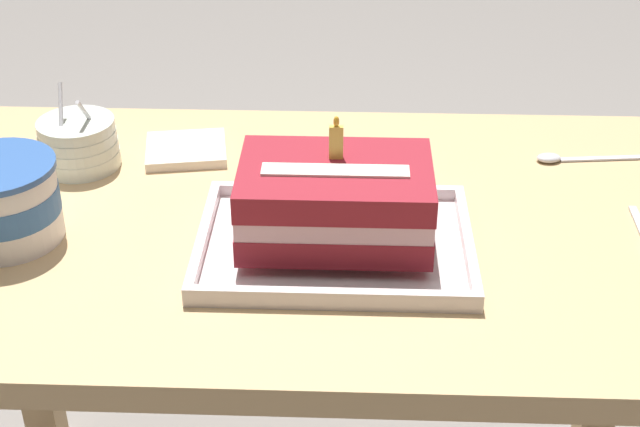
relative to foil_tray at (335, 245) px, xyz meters
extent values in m
cube|color=tan|center=(-0.04, 0.07, -0.02)|extent=(1.17, 0.66, 0.04)
cube|color=tan|center=(-0.56, 0.34, -0.38)|extent=(0.06, 0.06, 0.68)
cube|color=tan|center=(0.48, 0.34, -0.38)|extent=(0.06, 0.06, 0.68)
cube|color=silver|center=(0.00, 0.00, 0.00)|extent=(0.34, 0.25, 0.01)
cube|color=silver|center=(0.00, -0.12, 0.01)|extent=(0.34, 0.01, 0.02)
cube|color=silver|center=(0.00, 0.12, 0.01)|extent=(0.34, 0.01, 0.02)
cube|color=silver|center=(-0.16, 0.00, 0.01)|extent=(0.01, 0.22, 0.02)
cube|color=silver|center=(0.16, 0.00, 0.01)|extent=(0.01, 0.22, 0.02)
cube|color=maroon|center=(0.00, 0.00, 0.03)|extent=(0.23, 0.16, 0.03)
cube|color=beige|center=(0.00, 0.00, 0.06)|extent=(0.23, 0.16, 0.02)
cube|color=maroon|center=(0.00, 0.00, 0.09)|extent=(0.23, 0.16, 0.03)
cube|color=silver|center=(0.00, -0.01, 0.11)|extent=(0.17, 0.03, 0.00)
cube|color=#EFC64C|center=(0.00, 0.02, 0.13)|extent=(0.02, 0.01, 0.04)
ellipsoid|color=yellow|center=(0.00, 0.02, 0.16)|extent=(0.01, 0.01, 0.01)
cylinder|color=silver|center=(-0.37, 0.21, 0.00)|extent=(0.11, 0.11, 0.02)
cylinder|color=silver|center=(-0.37, 0.21, 0.02)|extent=(0.11, 0.11, 0.02)
cylinder|color=silver|center=(-0.37, 0.21, 0.04)|extent=(0.11, 0.11, 0.02)
cylinder|color=silver|center=(-0.37, 0.21, 0.05)|extent=(0.11, 0.11, 0.02)
cylinder|color=silver|center=(-0.35, 0.20, 0.08)|extent=(0.01, 0.05, 0.05)
cylinder|color=silver|center=(-0.39, 0.20, 0.08)|extent=(0.01, 0.05, 0.07)
cylinder|color=white|center=(-0.41, 0.01, 0.04)|extent=(0.14, 0.14, 0.10)
cylinder|color=#386BB2|center=(-0.41, 0.01, 0.05)|extent=(0.14, 0.14, 0.03)
cube|color=silver|center=(0.39, 0.07, 0.00)|extent=(0.01, 0.09, 0.00)
ellipsoid|color=silver|center=(0.30, 0.24, 0.00)|extent=(0.04, 0.03, 0.01)
cube|color=silver|center=(0.39, 0.25, 0.00)|extent=(0.13, 0.02, 0.00)
cube|color=silver|center=(-0.22, 0.25, 0.00)|extent=(0.13, 0.12, 0.01)
camera|label=1|loc=(0.02, -0.95, 0.62)|focal=51.67mm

